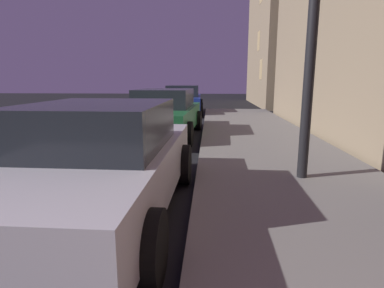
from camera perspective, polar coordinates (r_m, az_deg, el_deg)
car_silver at (r=4.09m, az=-16.40°, el=-3.10°), size 2.12×4.27×1.43m
car_green at (r=9.57m, az=-4.99°, el=5.52°), size 2.17×4.61×1.43m
car_blue at (r=16.18m, az=-1.60°, el=8.08°), size 2.10×4.63×1.43m
building_far at (r=23.67m, az=21.27°, el=19.26°), size 7.53×9.53×10.32m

